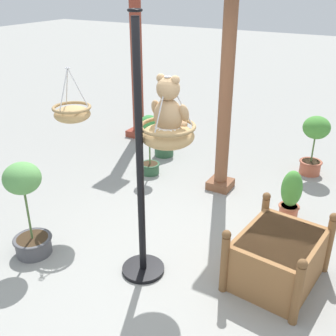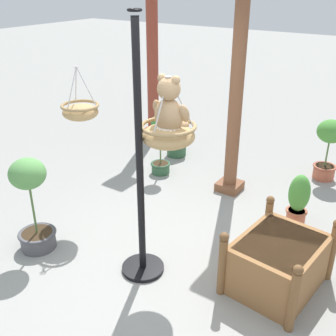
{
  "view_description": "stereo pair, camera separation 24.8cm",
  "coord_description": "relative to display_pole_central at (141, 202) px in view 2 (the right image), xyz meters",
  "views": [
    {
      "loc": [
        1.69,
        -2.95,
        2.79
      ],
      "look_at": [
        -0.03,
        0.05,
        1.16
      ],
      "focal_mm": 43.55,
      "sensor_mm": 36.0,
      "label": 1
    },
    {
      "loc": [
        1.9,
        -2.82,
        2.79
      ],
      "look_at": [
        -0.03,
        0.05,
        1.16
      ],
      "focal_mm": 43.55,
      "sensor_mm": 36.0,
      "label": 2
    }
  ],
  "objects": [
    {
      "name": "wooden_planter_box",
      "position": [
        1.23,
        0.54,
        -0.53
      ],
      "size": [
        0.89,
        1.05,
        0.69
      ],
      "color": "olive",
      "rests_on": "ground"
    },
    {
      "name": "ground_plane",
      "position": [
        0.22,
        0.14,
        -0.81
      ],
      "size": [
        40.0,
        40.0,
        0.0
      ],
      "primitive_type": "plane",
      "color": "gray"
    },
    {
      "name": "greenhouse_pillar_far_back",
      "position": [
        -0.03,
        2.1,
        0.65
      ],
      "size": [
        0.34,
        0.34,
        3.03
      ],
      "color": "brown",
      "rests_on": "ground"
    },
    {
      "name": "greenhouse_pillar_right",
      "position": [
        -2.24,
        3.3,
        0.65
      ],
      "size": [
        0.39,
        0.39,
        3.03
      ],
      "color": "brown",
      "rests_on": "ground"
    },
    {
      "name": "potted_plant_conical_shrub",
      "position": [
        -1.22,
        -0.35,
        -0.23
      ],
      "size": [
        0.42,
        0.42,
        1.09
      ],
      "color": "#4C4C51",
      "rests_on": "ground"
    },
    {
      "name": "potted_plant_fern_front",
      "position": [
        0.99,
        3.23,
        -0.26
      ],
      "size": [
        0.4,
        0.4,
        0.93
      ],
      "color": "#AD563D",
      "rests_on": "ground"
    },
    {
      "name": "teddy_bear",
      "position": [
        0.15,
        0.27,
        0.9
      ],
      "size": [
        0.38,
        0.33,
        0.55
      ],
      "color": "tan"
    },
    {
      "name": "potted_plant_tall_leafy",
      "position": [
        -1.17,
        2.0,
        -0.35
      ],
      "size": [
        0.31,
        0.31,
        0.94
      ],
      "color": "#2D5638",
      "rests_on": "ground"
    },
    {
      "name": "potted_plant_bushy_green",
      "position": [
        1.05,
        1.7,
        -0.46
      ],
      "size": [
        0.26,
        0.26,
        0.69
      ],
      "color": "#BC6042",
      "rests_on": "ground"
    },
    {
      "name": "hanging_basket_left_high",
      "position": [
        -1.31,
        0.56,
        0.54
      ],
      "size": [
        0.45,
        0.45,
        0.63
      ],
      "color": "tan"
    },
    {
      "name": "hanging_basket_with_teddy",
      "position": [
        0.15,
        0.25,
        0.66
      ],
      "size": [
        0.53,
        0.53,
        0.66
      ],
      "color": "tan"
    },
    {
      "name": "potted_plant_flowering_red",
      "position": [
        -1.34,
        2.72,
        -0.49
      ],
      "size": [
        0.36,
        0.36,
        0.63
      ],
      "color": "#2D5638",
      "rests_on": "ground"
    },
    {
      "name": "display_pole_central",
      "position": [
        0.0,
        0.0,
        0.0
      ],
      "size": [
        0.44,
        0.44,
        2.56
      ],
      "color": "black",
      "rests_on": "ground"
    }
  ]
}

